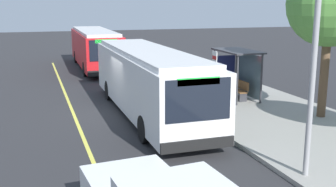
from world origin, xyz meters
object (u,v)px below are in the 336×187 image
transit_bus_main (148,79)px  route_sign_post (215,74)px  transit_bus_second (95,47)px  waiting_bench (238,89)px

transit_bus_main → route_sign_post: same height
route_sign_post → transit_bus_second: bearing=-170.2°
transit_bus_second → waiting_bench: bearing=21.0°
transit_bus_main → route_sign_post: bearing=62.2°
transit_bus_main → transit_bus_second: 14.61m
transit_bus_second → route_sign_post: (15.96, 2.76, 0.34)m
waiting_bench → route_sign_post: route_sign_post is taller
waiting_bench → transit_bus_second: bearing=-159.0°
transit_bus_second → route_sign_post: bearing=9.8°
waiting_bench → route_sign_post: (2.43, -2.45, 1.32)m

